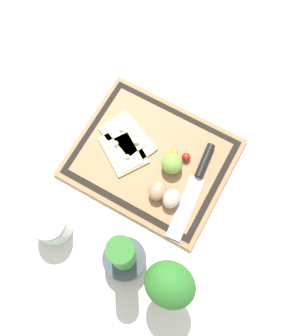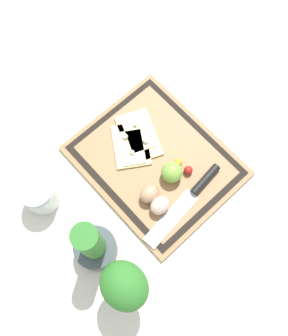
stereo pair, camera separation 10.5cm
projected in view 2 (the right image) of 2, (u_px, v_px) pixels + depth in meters
name	position (u px, v px, depth m)	size (l,w,h in m)	color
ground_plane	(156.00, 162.00, 1.10)	(6.00, 6.00, 0.00)	silver
cutting_board	(156.00, 161.00, 1.09)	(0.42, 0.35, 0.02)	#997047
pizza_slice_near	(139.00, 135.00, 1.10)	(0.18, 0.15, 0.02)	beige
pizza_slice_far	(131.00, 146.00, 1.09)	(0.16, 0.15, 0.02)	beige
knife	(195.00, 191.00, 1.05)	(0.06, 0.28, 0.02)	silver
egg_brown	(149.00, 194.00, 1.03)	(0.05, 0.06, 0.05)	tan
egg_pink	(160.00, 205.00, 1.02)	(0.05, 0.06, 0.05)	beige
lime	(171.00, 173.00, 1.04)	(0.06, 0.06, 0.06)	#7FB742
cherry_tomato_red	(188.00, 170.00, 1.06)	(0.02, 0.02, 0.02)	red
cherry_tomato_yellow	(178.00, 163.00, 1.07)	(0.02, 0.02, 0.02)	gold
herb_pot	(93.00, 246.00, 0.94)	(0.11, 0.11, 0.25)	#3D474C
sauce_jar	(40.00, 195.00, 1.02)	(0.09, 0.09, 0.10)	silver
herb_glass	(125.00, 286.00, 0.88)	(0.12, 0.10, 0.20)	silver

